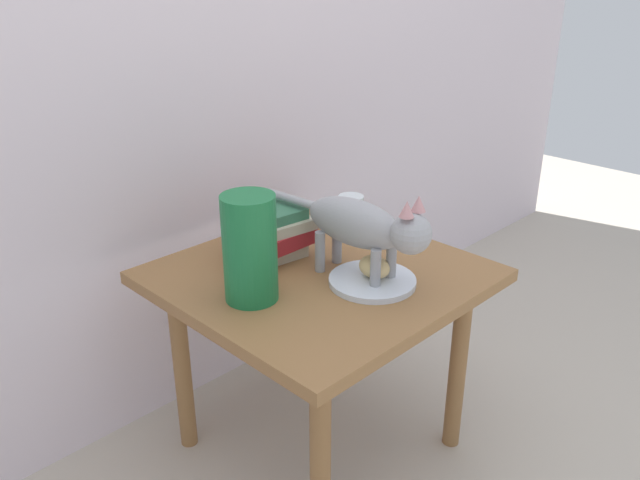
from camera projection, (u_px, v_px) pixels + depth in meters
ground_plane at (320, 442)px, 1.76m from camera, size 6.00×6.00×0.00m
back_panel at (191, 2)px, 1.61m from camera, size 4.00×0.04×2.20m
side_table at (320, 297)px, 1.58m from camera, size 0.68×0.66×0.52m
plate at (372, 281)px, 1.49m from camera, size 0.20×0.20×0.01m
bread_roll at (374, 267)px, 1.48m from camera, size 0.07×0.09×0.05m
cat at (365, 226)px, 1.46m from camera, size 0.11×0.48×0.23m
book_stack at (269, 232)px, 1.61m from camera, size 0.19×0.19×0.13m
green_vase at (250, 248)px, 1.38m from camera, size 0.12×0.12×0.24m
candle_jar at (351, 212)px, 1.80m from camera, size 0.07×0.07×0.08m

